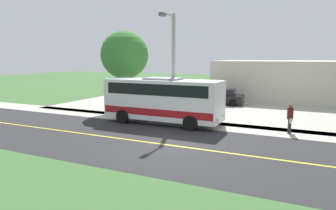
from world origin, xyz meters
name	(u,v)px	position (x,y,z in m)	size (l,w,h in m)	color
ground_plane	(170,145)	(0.00, 0.00, 0.00)	(120.00, 120.00, 0.00)	#3D6633
road_surface	(170,145)	(0.00, 0.00, 0.00)	(8.00, 100.00, 0.01)	#28282B
sidewalk	(205,125)	(-5.20, 0.00, 0.00)	(2.40, 100.00, 0.01)	#B2ADA3
parking_lot_surface	(269,111)	(-12.40, 3.00, 0.00)	(14.00, 36.00, 0.01)	#B2ADA3
road_centre_line	(170,145)	(0.00, 0.00, 0.01)	(0.16, 100.00, 0.00)	gold
shuttle_bus_front	(163,98)	(-4.47, -2.60, 1.64)	(2.59, 7.75, 2.98)	white
pedestrian_with_bags	(290,117)	(-5.15, 5.08, 0.92)	(0.72, 0.34, 1.71)	#262628
street_light_pole	(173,63)	(-4.86, -2.11, 3.90)	(1.97, 0.24, 7.00)	#9E9EA3
parked_car_near	(220,97)	(-14.15, -1.63, 0.69)	(2.31, 4.54, 1.45)	black
tree_curbside	(124,55)	(-7.40, -7.43, 4.43)	(3.74, 3.74, 6.32)	brown
commercial_building	(299,80)	(-21.40, 4.71, 1.95)	(10.00, 16.06, 3.90)	beige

